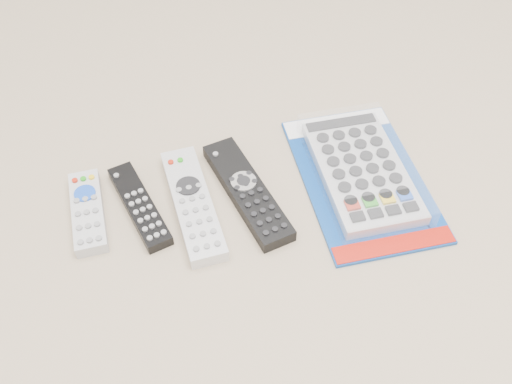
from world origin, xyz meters
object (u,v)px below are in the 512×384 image
object	(u,v)px
remote_silver_dvd	(193,204)
jumbo_remote_packaged	(362,170)
remote_small_grey	(88,211)
remote_slim_black	(140,206)
remote_large_black	(247,191)

from	to	relation	value
remote_silver_dvd	jumbo_remote_packaged	size ratio (longest dim) A/B	0.69
remote_small_grey	remote_slim_black	world-z (taller)	remote_small_grey
remote_silver_dvd	remote_large_black	xyz separation A→B (m)	(0.09, -0.00, -0.00)
remote_slim_black	remote_large_black	xyz separation A→B (m)	(0.16, -0.02, 0.00)
remote_slim_black	jumbo_remote_packaged	size ratio (longest dim) A/B	0.56
remote_slim_black	jumbo_remote_packaged	bearing A→B (deg)	-18.02
remote_silver_dvd	jumbo_remote_packaged	xyz separation A→B (m)	(0.27, -0.02, 0.01)
remote_small_grey	jumbo_remote_packaged	size ratio (longest dim) A/B	0.48
remote_large_black	jumbo_remote_packaged	size ratio (longest dim) A/B	0.71
remote_small_grey	remote_slim_black	bearing A→B (deg)	-6.35
remote_slim_black	remote_silver_dvd	xyz separation A→B (m)	(0.08, -0.02, 0.00)
remote_small_grey	remote_large_black	distance (m)	0.24
remote_small_grey	remote_silver_dvd	size ratio (longest dim) A/B	0.70
remote_large_black	jumbo_remote_packaged	bearing A→B (deg)	-14.31
jumbo_remote_packaged	remote_silver_dvd	bearing A→B (deg)	-179.15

